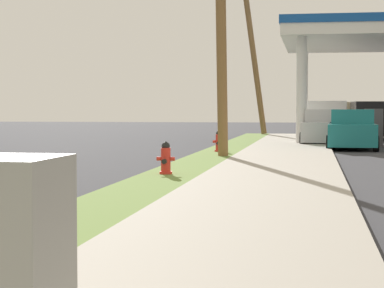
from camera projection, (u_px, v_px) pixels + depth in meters
fire_hydrant_second at (166, 160)px, 16.60m from camera, size 0.42×0.38×0.74m
fire_hydrant_third at (219, 142)px, 25.16m from camera, size 0.42×0.37×0.74m
utility_pole_background at (253, 51)px, 42.09m from camera, size 2.17×0.42×9.45m
utility_cabinet at (11, 286)px, 3.75m from camera, size 0.56×0.70×1.25m
car_teal_by_near_pump at (352, 131)px, 28.91m from camera, size 2.10×4.57×1.57m
car_silver_by_far_pump at (325, 128)px, 32.52m from camera, size 2.17×4.60×1.57m
truck_black_at_forecourt at (368, 122)px, 38.68m from camera, size 2.59×5.57×1.97m
truck_tan_on_apron at (347, 120)px, 42.42m from camera, size 2.54×5.55×1.97m
truck_white_at_far_bay at (328, 122)px, 36.21m from camera, size 2.39×5.50×1.97m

